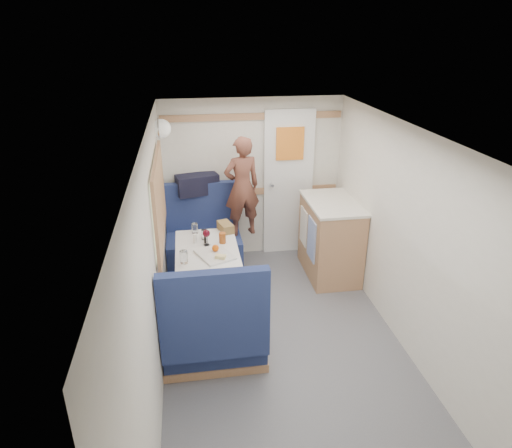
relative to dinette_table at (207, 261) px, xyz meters
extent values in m
plane|color=#515156|center=(0.65, -1.00, -0.57)|extent=(4.50, 4.50, 0.00)
plane|color=silver|center=(0.65, -1.00, 1.43)|extent=(4.50, 4.50, 0.00)
cube|color=silver|center=(0.65, 1.25, 0.43)|extent=(2.20, 0.02, 2.00)
cube|color=silver|center=(-0.45, -1.00, 0.43)|extent=(0.02, 4.50, 2.00)
cube|color=silver|center=(1.75, -1.00, 0.43)|extent=(0.02, 4.50, 2.00)
cube|color=#996C45|center=(0.65, 1.23, 0.28)|extent=(2.15, 0.02, 0.08)
cube|color=#996C45|center=(0.65, 1.23, 1.21)|extent=(2.15, 0.02, 0.08)
cube|color=#B3BB9E|center=(-0.43, 0.00, 0.68)|extent=(0.04, 1.30, 0.72)
cube|color=white|center=(1.10, 1.22, 0.36)|extent=(0.62, 0.04, 1.86)
cube|color=orange|center=(1.10, 1.19, 0.88)|extent=(0.34, 0.03, 0.40)
cylinder|color=silver|center=(0.88, 1.17, 0.38)|extent=(0.04, 0.10, 0.04)
cube|color=white|center=(0.00, 0.00, 0.13)|extent=(0.62, 0.92, 0.04)
cylinder|color=silver|center=(0.00, 0.00, -0.22)|extent=(0.08, 0.08, 0.66)
cylinder|color=silver|center=(0.00, 0.00, -0.55)|extent=(0.36, 0.36, 0.03)
cube|color=navy|center=(0.00, 0.80, -0.34)|extent=(0.88, 0.50, 0.45)
cube|color=navy|center=(0.00, 1.08, 0.08)|extent=(0.88, 0.10, 0.80)
cube|color=#996C45|center=(0.00, 0.80, -0.53)|extent=(0.90, 0.52, 0.08)
cube|color=navy|center=(0.00, -0.80, -0.34)|extent=(0.88, 0.50, 0.45)
cube|color=navy|center=(0.00, -1.08, 0.08)|extent=(0.88, 0.10, 0.80)
cube|color=#996C45|center=(0.00, -0.80, -0.53)|extent=(0.90, 0.52, 0.08)
cube|color=#996C45|center=(0.00, 1.12, 0.31)|extent=(0.90, 0.14, 0.04)
sphere|color=white|center=(-0.39, 0.85, 1.18)|extent=(0.20, 0.20, 0.20)
cube|color=#996C45|center=(1.47, 0.55, -0.12)|extent=(0.54, 0.90, 0.90)
cube|color=silver|center=(1.47, 0.55, 0.34)|extent=(0.56, 0.92, 0.03)
cube|color=#5972B2|center=(1.19, 0.37, -0.02)|extent=(0.01, 0.30, 0.48)
cube|color=silver|center=(1.19, 0.73, -0.02)|extent=(0.01, 0.28, 0.44)
imported|color=brown|center=(0.47, 0.87, 0.48)|extent=(0.49, 0.38, 1.19)
cube|color=black|center=(-0.04, 1.12, 0.45)|extent=(0.53, 0.35, 0.24)
cube|color=silver|center=(0.07, -0.18, 0.16)|extent=(0.41, 0.46, 0.02)
sphere|color=orange|center=(0.08, -0.13, 0.21)|extent=(0.07, 0.07, 0.07)
cube|color=#D5BE7B|center=(0.12, -0.28, 0.19)|extent=(0.11, 0.09, 0.03)
cylinder|color=white|center=(0.01, 0.06, 0.16)|extent=(0.06, 0.06, 0.01)
cylinder|color=white|center=(0.01, 0.06, 0.21)|extent=(0.01, 0.01, 0.10)
sphere|color=#480713|center=(0.01, 0.06, 0.28)|extent=(0.08, 0.08, 0.08)
cylinder|color=silver|center=(-0.23, -0.28, 0.21)|extent=(0.07, 0.07, 0.12)
cylinder|color=white|center=(-0.10, 0.38, 0.21)|extent=(0.07, 0.07, 0.11)
cylinder|color=white|center=(-0.01, 0.21, 0.21)|extent=(0.06, 0.06, 0.10)
cylinder|color=#944515|center=(0.17, 0.09, 0.21)|extent=(0.07, 0.07, 0.11)
cylinder|color=black|center=(0.00, 0.12, 0.20)|extent=(0.04, 0.04, 0.09)
cylinder|color=white|center=(-0.11, 0.13, 0.20)|extent=(0.04, 0.04, 0.10)
cube|color=brown|center=(0.22, 0.38, 0.20)|extent=(0.18, 0.25, 0.09)
camera|label=1|loc=(-0.14, -4.11, 2.20)|focal=32.00mm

